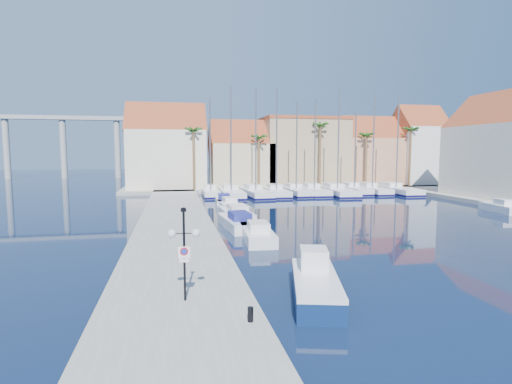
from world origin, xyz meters
TOP-DOWN VIEW (x-y plane):
  - ground at (0.00, 0.00)m, footprint 260.00×260.00m
  - quay_west at (-9.00, 13.50)m, footprint 6.00×77.00m
  - shore_north at (10.00, 48.00)m, footprint 54.00×16.00m
  - lamp_post at (-8.72, -3.37)m, footprint 1.23×0.42m
  - bollard at (-6.60, -5.79)m, footprint 0.20×0.20m
  - fishing_boat at (-3.20, -2.86)m, footprint 3.21×5.79m
  - motorboat_west_0 at (-3.33, 8.52)m, footprint 2.34×6.14m
  - motorboat_west_1 at (-3.94, 13.30)m, footprint 2.64×6.77m
  - motorboat_west_2 at (-3.42, 17.79)m, footprint 2.63×7.12m
  - motorboat_west_3 at (-3.28, 23.75)m, footprint 2.22×5.85m
  - motorboat_west_4 at (-3.36, 27.33)m, footprint 2.11×5.62m
  - motorboat_east_1 at (23.99, 16.19)m, footprint 2.19×5.03m
  - sailboat_0 at (-4.01, 37.00)m, footprint 2.29×8.30m
  - sailboat_1 at (-1.27, 36.17)m, footprint 3.19×11.07m
  - sailboat_2 at (2.07, 35.85)m, footprint 3.42×10.90m
  - sailboat_3 at (5.10, 35.91)m, footprint 3.01×9.88m
  - sailboat_4 at (8.16, 36.52)m, footprint 2.82×10.07m
  - sailboat_5 at (10.86, 36.31)m, footprint 3.16×10.09m
  - sailboat_6 at (14.06, 35.54)m, footprint 3.93×12.08m
  - sailboat_7 at (17.19, 36.59)m, footprint 2.63×9.21m
  - sailboat_8 at (19.79, 36.05)m, footprint 2.66×9.53m
  - sailboat_9 at (23.29, 35.50)m, footprint 3.13×11.49m
  - building_0 at (-10.00, 47.00)m, footprint 12.30×9.00m
  - building_1 at (2.00, 47.00)m, footprint 10.30×8.00m
  - building_2 at (13.00, 48.00)m, footprint 14.20×10.20m
  - building_3 at (25.00, 47.00)m, footprint 10.30×8.00m
  - building_4 at (34.00, 46.00)m, footprint 8.30×8.00m
  - building_6 at (32.00, 24.00)m, footprint 9.00×14.30m
  - palm_0 at (-6.00, 42.00)m, footprint 2.60×2.60m
  - palm_1 at (4.00, 42.00)m, footprint 2.60×2.60m
  - palm_2 at (14.00, 42.00)m, footprint 2.60×2.60m
  - palm_3 at (22.00, 42.00)m, footprint 2.60×2.60m
  - palm_4 at (30.00, 42.00)m, footprint 2.60×2.60m
  - viaduct at (-39.07, 82.00)m, footprint 48.00×2.20m

SIDE VIEW (x-z plane):
  - ground at x=0.00m, z-range 0.00..0.00m
  - quay_west at x=-9.00m, z-range 0.00..0.50m
  - shore_north at x=10.00m, z-range 0.00..0.50m
  - motorboat_west_2 at x=-3.42m, z-range -0.19..1.21m
  - motorboat_west_3 at x=-3.28m, z-range -0.19..1.21m
  - motorboat_east_1 at x=23.99m, z-range -0.19..1.21m
  - motorboat_west_0 at x=-3.33m, z-range -0.19..1.21m
  - motorboat_west_1 at x=-3.94m, z-range -0.19..1.21m
  - motorboat_west_4 at x=-3.36m, z-range -0.19..1.21m
  - sailboat_6 at x=14.06m, z-range -6.86..8.03m
  - sailboat_9 at x=23.29m, z-range -6.71..7.89m
  - sailboat_7 at x=17.19m, z-range -5.48..6.67m
  - sailboat_4 at x=8.16m, z-range -6.03..7.22m
  - sailboat_1 at x=-1.27m, z-range -6.87..8.07m
  - sailboat_5 at x=10.86m, z-range -6.21..7.41m
  - sailboat_2 at x=2.07m, z-range -6.78..7.99m
  - sailboat_3 at x=5.10m, z-range -6.84..8.09m
  - sailboat_8 at x=19.79m, z-range -6.63..7.88m
  - sailboat_0 at x=-4.01m, z-range -6.13..7.40m
  - fishing_boat at x=-3.20m, z-range -0.32..1.60m
  - bollard at x=-6.60m, z-range 0.50..1.00m
  - lamp_post at x=-8.72m, z-range 1.07..4.71m
  - building_1 at x=2.00m, z-range -0.20..10.80m
  - building_3 at x=25.00m, z-range -0.14..11.86m
  - building_2 at x=13.00m, z-range 0.51..12.01m
  - building_6 at x=32.00m, z-range -0.23..13.27m
  - building_0 at x=-10.00m, z-range -0.23..13.27m
  - building_4 at x=34.00m, z-range -0.03..13.97m
  - palm_1 at x=4.00m, z-range 3.56..12.71m
  - palm_3 at x=22.00m, z-range 3.78..13.43m
  - palm_0 at x=-6.00m, z-range 4.00..14.15m
  - palm_4 at x=30.00m, z-range 4.22..14.87m
  - palm_2 at x=14.00m, z-range 4.44..15.59m
  - viaduct at x=-39.07m, z-range 3.02..17.47m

